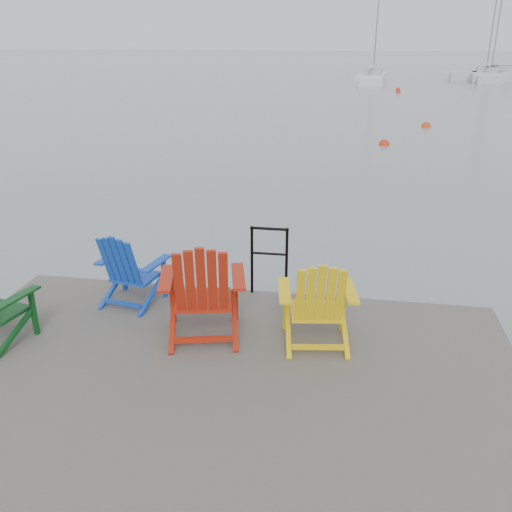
% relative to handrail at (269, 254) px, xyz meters
% --- Properties ---
extents(ground, '(400.00, 400.00, 0.00)m').
position_rel_handrail_xyz_m(ground, '(-0.25, -2.45, -1.04)').
color(ground, slate).
rests_on(ground, ground).
extents(dock, '(6.00, 5.00, 1.40)m').
position_rel_handrail_xyz_m(dock, '(-0.25, -2.45, -0.69)').
color(dock, '#302D2A').
rests_on(dock, ground).
extents(handrail, '(0.48, 0.04, 0.90)m').
position_rel_handrail_xyz_m(handrail, '(0.00, 0.00, 0.00)').
color(handrail, black).
rests_on(handrail, dock).
extents(chair_blue, '(0.84, 0.79, 0.94)m').
position_rel_handrail_xyz_m(chair_blue, '(-1.63, -0.55, -0.07)').
color(chair_blue, '#113FB0').
rests_on(chair_blue, dock).
extents(chair_red, '(1.05, 0.99, 1.14)m').
position_rel_handrail_xyz_m(chair_red, '(-0.55, -1.20, 0.04)').
color(chair_red, '#A31E0C').
rests_on(chair_red, dock).
extents(chair_yellow, '(0.89, 0.84, 1.02)m').
position_rel_handrail_xyz_m(chair_yellow, '(0.68, -1.15, -0.03)').
color(chair_yellow, yellow).
rests_on(chair_yellow, dock).
extents(sailboat_near, '(2.94, 8.26, 11.21)m').
position_rel_handrail_xyz_m(sailboat_near, '(2.69, 43.59, -0.69)').
color(sailboat_near, silver).
rests_on(sailboat_near, ground).
extents(sailboat_mid, '(4.07, 10.03, 13.29)m').
position_rel_handrail_xyz_m(sailboat_mid, '(13.22, 49.50, -0.69)').
color(sailboat_mid, silver).
rests_on(sailboat_mid, ground).
extents(sailboat_far, '(7.75, 3.43, 10.49)m').
position_rel_handrail_xyz_m(sailboat_far, '(13.85, 48.67, -0.69)').
color(sailboat_far, silver).
rests_on(sailboat_far, ground).
extents(buoy_a, '(0.41, 0.41, 0.41)m').
position_rel_handrail_xyz_m(buoy_a, '(4.24, 18.70, -1.04)').
color(buoy_a, red).
rests_on(buoy_a, ground).
extents(buoy_b, '(0.38, 0.38, 0.38)m').
position_rel_handrail_xyz_m(buoy_b, '(2.21, 13.94, -1.04)').
color(buoy_b, red).
rests_on(buoy_b, ground).
extents(buoy_c, '(0.37, 0.37, 0.37)m').
position_rel_handrail_xyz_m(buoy_c, '(4.28, 35.35, -1.04)').
color(buoy_c, red).
rests_on(buoy_c, ground).
extents(buoy_d, '(0.35, 0.35, 0.35)m').
position_rel_handrail_xyz_m(buoy_d, '(4.43, 37.55, -1.04)').
color(buoy_d, red).
rests_on(buoy_d, ground).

